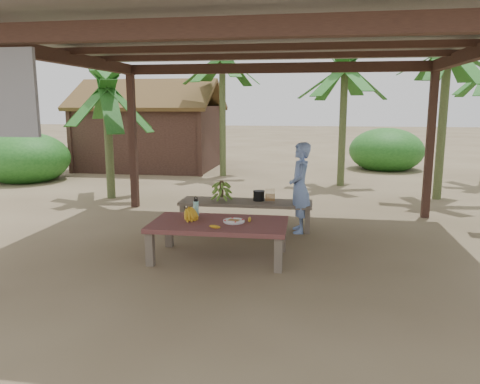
% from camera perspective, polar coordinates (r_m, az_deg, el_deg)
% --- Properties ---
extents(ground, '(80.00, 80.00, 0.00)m').
position_cam_1_polar(ground, '(6.87, 2.23, -6.67)').
color(ground, brown).
rests_on(ground, ground).
extents(pavilion, '(6.60, 5.60, 2.95)m').
position_cam_1_polar(pavilion, '(6.59, 2.27, 17.03)').
color(pavilion, black).
rests_on(pavilion, ground).
extents(work_table, '(1.82, 1.04, 0.50)m').
position_cam_1_polar(work_table, '(6.25, -2.57, -4.27)').
color(work_table, brown).
rests_on(work_table, ground).
extents(bench, '(2.21, 0.62, 0.45)m').
position_cam_1_polar(bench, '(7.83, 0.71, -1.53)').
color(bench, brown).
rests_on(bench, ground).
extents(ripe_banana_bunch, '(0.31, 0.27, 0.19)m').
position_cam_1_polar(ripe_banana_bunch, '(6.38, -6.51, -2.57)').
color(ripe_banana_bunch, yellow).
rests_on(ripe_banana_bunch, work_table).
extents(plate, '(0.29, 0.29, 0.04)m').
position_cam_1_polar(plate, '(6.21, -0.75, -3.59)').
color(plate, white).
rests_on(plate, work_table).
extents(loose_banana_front, '(0.15, 0.07, 0.04)m').
position_cam_1_polar(loose_banana_front, '(5.92, -3.08, -4.25)').
color(loose_banana_front, yellow).
rests_on(loose_banana_front, work_table).
extents(loose_banana_side, '(0.06, 0.17, 0.04)m').
position_cam_1_polar(loose_banana_side, '(6.29, 1.17, -3.35)').
color(loose_banana_side, yellow).
rests_on(loose_banana_side, work_table).
extents(water_flask, '(0.07, 0.07, 0.28)m').
position_cam_1_polar(water_flask, '(6.56, -5.38, -1.96)').
color(water_flask, '#42CFCC').
rests_on(water_flask, work_table).
extents(green_banana_stalk, '(0.31, 0.31, 0.35)m').
position_cam_1_polar(green_banana_stalk, '(7.85, -2.26, 0.22)').
color(green_banana_stalk, '#598C2D').
rests_on(green_banana_stalk, bench).
extents(cooking_pot, '(0.19, 0.19, 0.16)m').
position_cam_1_polar(cooking_pot, '(7.85, 2.31, -0.48)').
color(cooking_pot, black).
rests_on(cooking_pot, bench).
extents(skewer_rack, '(0.18, 0.08, 0.24)m').
position_cam_1_polar(skewer_rack, '(7.70, 3.68, -0.43)').
color(skewer_rack, '#A57F47').
rests_on(skewer_rack, bench).
extents(woman, '(0.42, 0.57, 1.46)m').
position_cam_1_polar(woman, '(7.55, 7.31, 0.51)').
color(woman, '#718FD7').
rests_on(woman, ground).
extents(hut, '(4.40, 3.43, 2.85)m').
position_cam_1_polar(hut, '(15.48, -10.79, 6.94)').
color(hut, black).
rests_on(hut, ground).
extents(banana_plant_ne, '(1.80, 1.80, 3.46)m').
position_cam_1_polar(banana_plant_ne, '(11.00, 23.96, 14.55)').
color(banana_plant_ne, '#596638').
rests_on(banana_plant_ne, ground).
extents(banana_plant_n, '(1.80, 1.80, 3.20)m').
position_cam_1_polar(banana_plant_n, '(12.11, 12.63, 13.50)').
color(banana_plant_n, '#596638').
rests_on(banana_plant_n, ground).
extents(banana_plant_nw, '(1.80, 1.80, 3.63)m').
position_cam_1_polar(banana_plant_nw, '(13.52, -2.18, 15.19)').
color(banana_plant_nw, '#596638').
rests_on(banana_plant_nw, ground).
extents(banana_plant_w, '(1.80, 1.80, 2.58)m').
position_cam_1_polar(banana_plant_w, '(10.59, -15.95, 10.58)').
color(banana_plant_w, '#596638').
rests_on(banana_plant_w, ground).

